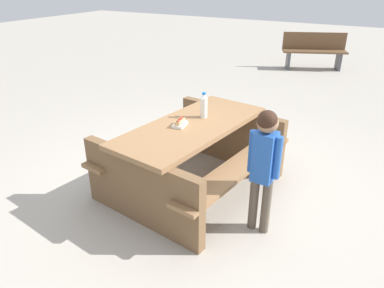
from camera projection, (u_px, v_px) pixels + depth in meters
name	position (u px, v px, depth m)	size (l,w,h in m)	color
ground_plane	(192.00, 186.00, 4.02)	(30.00, 30.00, 0.00)	#ADA599
picnic_table	(192.00, 151.00, 3.82)	(1.97, 1.63, 0.75)	olive
soda_bottle	(204.00, 106.00, 3.81)	(0.08, 0.08, 0.28)	silver
hotdog_tray	(180.00, 123.00, 3.64)	(0.19, 0.14, 0.08)	white
child_in_coat	(264.00, 157.00, 3.03)	(0.19, 0.29, 1.18)	brown
park_bench_near	(314.00, 50.00, 8.74)	(0.96, 1.54, 0.85)	brown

